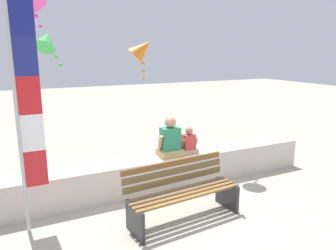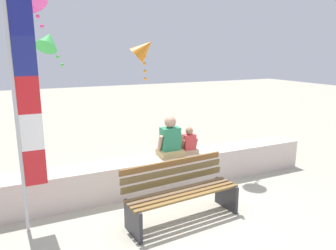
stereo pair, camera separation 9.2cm
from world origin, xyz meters
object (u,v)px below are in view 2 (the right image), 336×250
at_px(person_child, 189,143).
at_px(person_adult, 170,141).
at_px(kite_green, 48,41).
at_px(park_bench, 181,192).
at_px(flag_banner, 24,106).
at_px(kite_orange, 144,49).

bearing_deg(person_child, person_adult, -179.96).
distance_m(person_adult, kite_green, 3.70).
height_order(person_adult, person_child, person_adult).
distance_m(park_bench, flag_banner, 2.56).
relative_size(park_bench, kite_green, 2.07).
height_order(person_child, flag_banner, flag_banner).
relative_size(park_bench, person_child, 3.55).
bearing_deg(flag_banner, person_child, 11.11).
relative_size(person_adult, kite_green, 0.86).
bearing_deg(kite_orange, flag_banner, -133.32).
distance_m(park_bench, kite_orange, 4.41).
bearing_deg(person_child, park_bench, -123.95).
bearing_deg(kite_orange, person_child, -91.78).
bearing_deg(kite_green, kite_orange, -2.64).
height_order(person_adult, kite_orange, kite_orange).
relative_size(park_bench, kite_orange, 1.63).
height_order(park_bench, flag_banner, flag_banner).
xyz_separation_m(flag_banner, kite_orange, (2.94, 3.11, 0.77)).
xyz_separation_m(person_child, kite_orange, (0.08, 2.55, 1.79)).
bearing_deg(kite_green, park_bench, -70.24).
height_order(park_bench, person_adult, person_adult).
bearing_deg(flag_banner, park_bench, -16.93).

